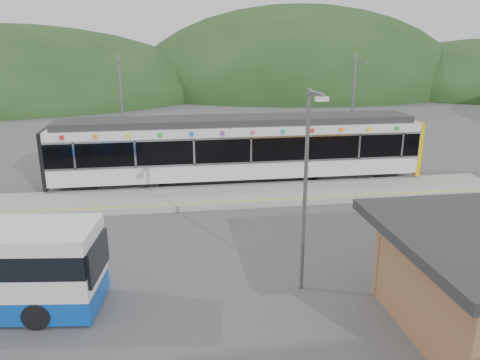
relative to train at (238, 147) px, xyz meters
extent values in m
plane|color=#4C4C4F|center=(0.58, -6.00, -2.06)|extent=(120.00, 120.00, 0.00)
ellipsoid|color=#1E3D19|center=(-27.42, 46.00, -2.06)|extent=(60.00, 45.00, 20.00)
ellipsoid|color=#1E3D19|center=(16.58, 48.00, -2.06)|extent=(52.00, 39.00, 26.00)
cube|color=#9E9E99|center=(0.58, -2.70, -1.91)|extent=(26.00, 3.20, 0.30)
cube|color=yellow|center=(0.58, -4.00, -1.76)|extent=(26.00, 0.10, 0.01)
cube|color=black|center=(-6.02, 0.00, -1.76)|extent=(3.20, 2.20, 0.56)
cube|color=black|center=(5.98, 0.00, -1.76)|extent=(3.20, 2.20, 0.56)
cube|color=silver|center=(-0.02, 0.00, -1.02)|extent=(20.00, 2.90, 0.92)
cube|color=black|center=(-0.02, 0.00, 0.16)|extent=(20.00, 2.96, 1.45)
cube|color=silver|center=(-0.02, -1.50, -0.51)|extent=(20.00, 0.05, 0.10)
cube|color=silver|center=(-0.02, -1.50, 0.84)|extent=(20.00, 0.05, 0.10)
cube|color=silver|center=(-0.02, 0.00, 1.11)|extent=(20.00, 2.90, 0.45)
cube|color=#2D2D30|center=(-0.02, 0.00, 1.52)|extent=(19.40, 2.50, 0.36)
cube|color=yellow|center=(10.10, 0.00, -0.16)|extent=(0.24, 2.92, 3.00)
cube|color=black|center=(-10.12, 0.00, -0.16)|extent=(0.20, 2.92, 3.00)
cube|color=silver|center=(-8.52, -1.50, 0.16)|extent=(0.10, 0.05, 1.35)
cube|color=silver|center=(-5.52, -1.50, 0.16)|extent=(0.10, 0.05, 1.35)
cube|color=silver|center=(-2.52, -1.50, 0.16)|extent=(0.10, 0.05, 1.35)
cube|color=silver|center=(0.48, -1.50, 0.16)|extent=(0.10, 0.05, 1.35)
cube|color=silver|center=(3.48, -1.50, 0.16)|extent=(0.10, 0.05, 1.35)
cube|color=silver|center=(6.48, -1.50, 0.16)|extent=(0.10, 0.05, 1.35)
cube|color=silver|center=(8.98, -1.50, 0.16)|extent=(0.10, 0.05, 1.35)
cube|color=red|center=(-9.02, -1.49, 1.12)|extent=(0.22, 0.04, 0.22)
cube|color=orange|center=(-7.42, -1.49, 1.12)|extent=(0.22, 0.04, 0.22)
cube|color=yellow|center=(-5.82, -1.49, 1.12)|extent=(0.22, 0.04, 0.22)
cube|color=green|center=(-4.22, -1.49, 1.12)|extent=(0.22, 0.04, 0.22)
cube|color=blue|center=(-2.62, -1.49, 1.12)|extent=(0.22, 0.04, 0.22)
cube|color=purple|center=(-1.02, -1.49, 1.12)|extent=(0.22, 0.04, 0.22)
cube|color=#E54C8C|center=(0.58, -1.49, 1.12)|extent=(0.22, 0.04, 0.22)
cube|color=#19A5A5|center=(2.18, -1.49, 1.12)|extent=(0.22, 0.04, 0.22)
cube|color=red|center=(3.78, -1.49, 1.12)|extent=(0.22, 0.04, 0.22)
cube|color=orange|center=(5.38, -1.49, 1.12)|extent=(0.22, 0.04, 0.22)
cube|color=yellow|center=(6.98, -1.49, 1.12)|extent=(0.22, 0.04, 0.22)
cube|color=green|center=(8.58, -1.49, 1.12)|extent=(0.22, 0.04, 0.22)
cylinder|color=slate|center=(-6.42, 2.60, 1.44)|extent=(0.18, 0.18, 7.00)
cube|color=slate|center=(-6.42, 1.80, 4.54)|extent=(0.08, 1.80, 0.08)
cylinder|color=slate|center=(7.58, 2.60, 1.44)|extent=(0.18, 0.18, 7.00)
cube|color=slate|center=(7.58, 1.80, 4.54)|extent=(0.08, 1.80, 0.08)
cylinder|color=black|center=(-7.47, -12.01, -1.67)|extent=(1.07, 2.41, 0.80)
cylinder|color=slate|center=(0.37, -11.97, 1.18)|extent=(0.12, 0.12, 6.49)
cube|color=slate|center=(0.37, -12.46, 4.32)|extent=(0.19, 1.09, 0.12)
cube|color=silver|center=(0.37, -12.95, 4.24)|extent=(0.36, 0.20, 0.12)
camera|label=1|loc=(-3.61, -25.21, 5.79)|focal=35.00mm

